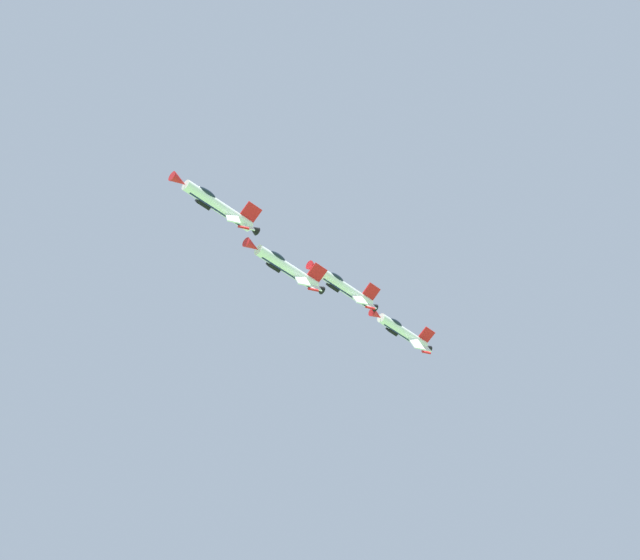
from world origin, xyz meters
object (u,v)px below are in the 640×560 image
object	(u,v)px
fighter_jet_right_wing	(344,287)
fighter_jet_lead	(217,205)
fighter_jet_left_wing	(286,268)
fighter_jet_left_outer	(402,331)

from	to	relation	value
fighter_jet_right_wing	fighter_jet_lead	bearing A→B (deg)	89.19
fighter_jet_right_wing	fighter_jet_left_wing	bearing A→B (deg)	90.89
fighter_jet_left_wing	fighter_jet_left_outer	distance (m)	29.52
fighter_jet_left_wing	fighter_jet_left_outer	size ratio (longest dim) A/B	1.00
fighter_jet_left_wing	fighter_jet_lead	bearing A→B (deg)	87.53
fighter_jet_right_wing	fighter_jet_left_outer	distance (m)	16.14
fighter_jet_lead	fighter_jet_right_wing	xyz separation A→B (m)	(10.09, 24.64, -0.27)
fighter_jet_left_wing	fighter_jet_left_outer	world-z (taller)	fighter_jet_left_outer
fighter_jet_lead	fighter_jet_left_wing	bearing A→B (deg)	-92.47
fighter_jet_lead	fighter_jet_left_wing	world-z (taller)	fighter_jet_lead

